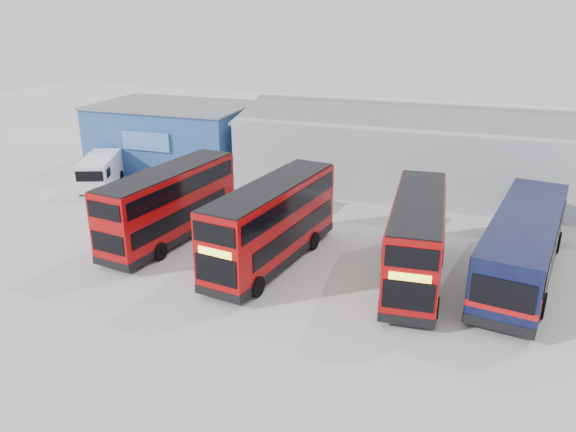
{
  "coord_description": "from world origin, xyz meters",
  "views": [
    {
      "loc": [
        9.54,
        -21.43,
        12.59
      ],
      "look_at": [
        0.42,
        4.74,
        2.1
      ],
      "focal_mm": 35.0,
      "sensor_mm": 36.0,
      "label": 1
    }
  ],
  "objects_px": {
    "double_decker_left": "(170,206)",
    "single_decker_blue": "(523,247)",
    "maintenance_shed": "(456,151)",
    "panel_van": "(100,171)",
    "office_block": "(174,136)",
    "double_decker_right": "(416,241)",
    "double_decker_centre": "(272,225)"
  },
  "relations": [
    {
      "from": "office_block",
      "to": "double_decker_right",
      "type": "height_order",
      "value": "office_block"
    },
    {
      "from": "office_block",
      "to": "double_decker_centre",
      "type": "distance_m",
      "value": 20.37
    },
    {
      "from": "double_decker_left",
      "to": "double_decker_centre",
      "type": "relative_size",
      "value": 0.97
    },
    {
      "from": "double_decker_centre",
      "to": "single_decker_blue",
      "type": "bearing_deg",
      "value": 19.47
    },
    {
      "from": "single_decker_blue",
      "to": "panel_van",
      "type": "xyz_separation_m",
      "value": [
        -28.35,
        5.57,
        -0.38
      ]
    },
    {
      "from": "double_decker_left",
      "to": "panel_van",
      "type": "distance_m",
      "value": 12.09
    },
    {
      "from": "double_decker_centre",
      "to": "single_decker_blue",
      "type": "distance_m",
      "value": 12.23
    },
    {
      "from": "maintenance_shed",
      "to": "double_decker_left",
      "type": "distance_m",
      "value": 21.35
    },
    {
      "from": "double_decker_right",
      "to": "single_decker_blue",
      "type": "distance_m",
      "value": 5.21
    },
    {
      "from": "double_decker_left",
      "to": "double_decker_centre",
      "type": "xyz_separation_m",
      "value": [
        6.45,
        -0.95,
        0.06
      ]
    },
    {
      "from": "office_block",
      "to": "double_decker_left",
      "type": "relative_size",
      "value": 1.23
    },
    {
      "from": "maintenance_shed",
      "to": "double_decker_centre",
      "type": "height_order",
      "value": "maintenance_shed"
    },
    {
      "from": "maintenance_shed",
      "to": "double_decker_right",
      "type": "distance_m",
      "value": 16.3
    },
    {
      "from": "office_block",
      "to": "panel_van",
      "type": "relative_size",
      "value": 2.2
    },
    {
      "from": "maintenance_shed",
      "to": "single_decker_blue",
      "type": "relative_size",
      "value": 2.44
    },
    {
      "from": "single_decker_blue",
      "to": "double_decker_centre",
      "type": "bearing_deg",
      "value": 20.32
    },
    {
      "from": "maintenance_shed",
      "to": "double_decker_centre",
      "type": "bearing_deg",
      "value": -115.35
    },
    {
      "from": "double_decker_centre",
      "to": "panel_van",
      "type": "relative_size",
      "value": 1.84
    },
    {
      "from": "maintenance_shed",
      "to": "single_decker_blue",
      "type": "height_order",
      "value": "maintenance_shed"
    },
    {
      "from": "maintenance_shed",
      "to": "single_decker_blue",
      "type": "distance_m",
      "value": 15.04
    },
    {
      "from": "double_decker_centre",
      "to": "double_decker_right",
      "type": "relative_size",
      "value": 1.04
    },
    {
      "from": "office_block",
      "to": "single_decker_blue",
      "type": "relative_size",
      "value": 0.98
    },
    {
      "from": "office_block",
      "to": "double_decker_right",
      "type": "bearing_deg",
      "value": -33.9
    },
    {
      "from": "office_block",
      "to": "double_decker_right",
      "type": "xyz_separation_m",
      "value": [
        21.23,
        -14.26,
        -0.52
      ]
    },
    {
      "from": "maintenance_shed",
      "to": "panel_van",
      "type": "xyz_separation_m",
      "value": [
        -24.27,
        -8.87,
        -1.33
      ]
    },
    {
      "from": "maintenance_shed",
      "to": "double_decker_left",
      "type": "xyz_separation_m",
      "value": [
        -14.38,
        -15.77,
        -0.54
      ]
    },
    {
      "from": "office_block",
      "to": "double_decker_right",
      "type": "relative_size",
      "value": 1.24
    },
    {
      "from": "double_decker_left",
      "to": "single_decker_blue",
      "type": "distance_m",
      "value": 18.51
    },
    {
      "from": "office_block",
      "to": "maintenance_shed",
      "type": "relative_size",
      "value": 0.4
    },
    {
      "from": "double_decker_left",
      "to": "double_decker_right",
      "type": "distance_m",
      "value": 13.61
    },
    {
      "from": "double_decker_left",
      "to": "double_decker_right",
      "type": "height_order",
      "value": "double_decker_right"
    },
    {
      "from": "double_decker_left",
      "to": "single_decker_blue",
      "type": "bearing_deg",
      "value": -168.08
    }
  ]
}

